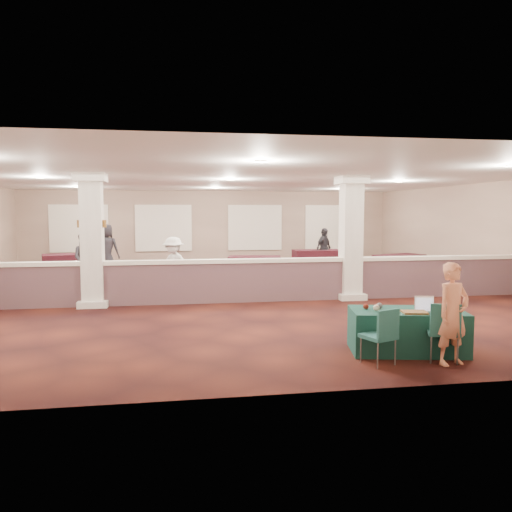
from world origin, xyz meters
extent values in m
plane|color=#401710|center=(0.00, 0.00, 0.00)|extent=(16.00, 16.00, 0.00)
cube|color=#84695B|center=(0.00, 8.00, 1.60)|extent=(16.00, 0.04, 3.20)
cube|color=#84695B|center=(0.00, -8.00, 1.60)|extent=(16.00, 0.04, 3.20)
cube|color=#84695B|center=(8.00, 0.00, 1.60)|extent=(0.04, 16.00, 3.20)
cube|color=silver|center=(0.00, 0.00, 3.20)|extent=(16.00, 16.00, 0.02)
cube|color=#5A3D47|center=(0.00, -1.50, 0.50)|extent=(15.60, 0.20, 1.00)
cube|color=silver|center=(0.00, -1.50, 1.05)|extent=(15.60, 0.28, 0.10)
cube|color=beige|center=(-3.50, -1.50, 1.60)|extent=(0.50, 0.50, 3.20)
cube|color=beige|center=(-3.50, -1.50, 0.08)|extent=(0.70, 0.70, 0.16)
cube|color=beige|center=(-3.50, -1.50, 3.10)|extent=(0.72, 0.72, 0.20)
cube|color=beige|center=(3.00, -1.50, 1.60)|extent=(0.50, 0.50, 3.20)
cube|color=beige|center=(3.00, -1.50, 0.08)|extent=(0.70, 0.70, 0.16)
cube|color=beige|center=(3.00, -1.50, 3.10)|extent=(0.72, 0.72, 0.20)
cylinder|color=brown|center=(-3.78, -1.50, 2.00)|extent=(0.12, 0.12, 0.18)
cylinder|color=silver|center=(-3.78, -1.50, 2.00)|extent=(0.09, 0.09, 0.10)
cylinder|color=brown|center=(-3.22, -1.50, 2.00)|extent=(0.12, 0.12, 0.18)
cylinder|color=silver|center=(-3.22, -1.50, 2.00)|extent=(0.09, 0.09, 0.10)
cube|color=#103A2D|center=(2.16, -6.46, 0.35)|extent=(1.94, 1.23, 0.69)
cube|color=#1E5A59|center=(2.48, -7.00, 0.45)|extent=(0.59, 0.59, 0.06)
cube|color=#1E5A59|center=(2.41, -7.20, 0.70)|extent=(0.43, 0.19, 0.44)
cylinder|color=slate|center=(2.23, -7.12, 0.21)|extent=(0.03, 0.03, 0.42)
cylinder|color=slate|center=(2.59, -7.24, 0.21)|extent=(0.03, 0.03, 0.42)
cylinder|color=slate|center=(2.36, -6.76, 0.21)|extent=(0.03, 0.03, 0.42)
cylinder|color=slate|center=(2.72, -6.88, 0.21)|extent=(0.03, 0.03, 0.42)
cube|color=#1E5A59|center=(1.44, -7.00, 0.42)|extent=(0.56, 0.56, 0.06)
cube|color=#1E5A59|center=(1.51, -7.18, 0.65)|extent=(0.40, 0.19, 0.41)
cylinder|color=slate|center=(1.34, -7.23, 0.20)|extent=(0.03, 0.03, 0.39)
cylinder|color=slate|center=(1.67, -7.10, 0.20)|extent=(0.03, 0.03, 0.39)
cylinder|color=slate|center=(1.21, -6.90, 0.20)|extent=(0.03, 0.03, 0.39)
cylinder|color=slate|center=(1.54, -6.77, 0.20)|extent=(0.03, 0.03, 0.39)
imported|color=#F18E68|center=(2.52, -7.20, 0.77)|extent=(0.63, 0.50, 1.53)
cube|color=black|center=(-4.15, 0.30, 0.35)|extent=(1.77, 0.97, 0.70)
cube|color=black|center=(-1.65, 0.30, 0.33)|extent=(1.75, 1.09, 0.66)
cube|color=black|center=(6.50, 3.00, 0.37)|extent=(2.04, 1.53, 0.74)
cube|color=black|center=(-5.09, 4.37, 0.41)|extent=(2.20, 1.49, 0.81)
cube|color=black|center=(1.20, 3.20, 0.37)|extent=(1.96, 1.21, 0.74)
cube|color=black|center=(4.11, 5.35, 0.38)|extent=(1.91, 0.98, 0.77)
imported|color=black|center=(-4.33, 2.35, 0.82)|extent=(0.83, 0.52, 1.63)
imported|color=silver|center=(-1.58, 0.00, 0.80)|extent=(1.10, 0.98, 1.60)
imported|color=black|center=(4.40, 5.39, 0.82)|extent=(1.03, 0.99, 1.65)
imported|color=black|center=(-4.00, 4.84, 0.93)|extent=(1.00, 0.69, 1.86)
cube|color=silver|center=(2.43, -6.56, 0.70)|extent=(0.35, 0.27, 0.02)
cube|color=silver|center=(2.45, -6.46, 0.81)|extent=(0.31, 0.07, 0.21)
cube|color=silver|center=(2.45, -6.46, 0.80)|extent=(0.28, 0.06, 0.18)
cube|color=#A8681A|center=(2.16, -6.70, 0.70)|extent=(0.43, 0.35, 0.03)
sphere|color=beige|center=(1.63, -6.45, 0.74)|extent=(0.10, 0.10, 0.10)
sphere|color=maroon|center=(1.52, -6.28, 0.74)|extent=(0.09, 0.09, 0.09)
sphere|color=#55555A|center=(1.77, -6.27, 0.74)|extent=(0.10, 0.10, 0.10)
cube|color=red|center=(2.71, -6.84, 0.70)|extent=(0.12, 0.05, 0.01)
camera|label=1|loc=(-1.56, -13.93, 2.27)|focal=35.00mm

